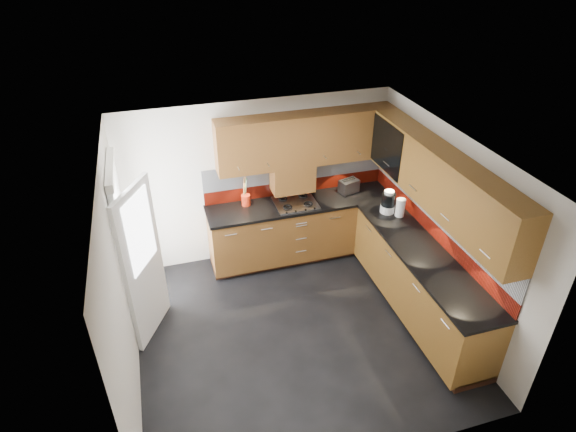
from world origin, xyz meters
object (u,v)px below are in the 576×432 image
object	(u,v)px
gas_hob	(296,203)
toaster	(349,186)
utensil_pot	(246,199)
food_processor	(388,202)

from	to	relation	value
gas_hob	toaster	world-z (taller)	toaster
utensil_pot	toaster	bearing A→B (deg)	-2.38
gas_hob	food_processor	bearing A→B (deg)	-26.72
food_processor	utensil_pot	bearing A→B (deg)	157.75
food_processor	toaster	bearing A→B (deg)	112.95
gas_hob	food_processor	world-z (taller)	food_processor
toaster	food_processor	bearing A→B (deg)	-67.05
gas_hob	food_processor	distance (m)	1.29
gas_hob	food_processor	size ratio (longest dim) A/B	1.77
gas_hob	utensil_pot	world-z (taller)	utensil_pot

